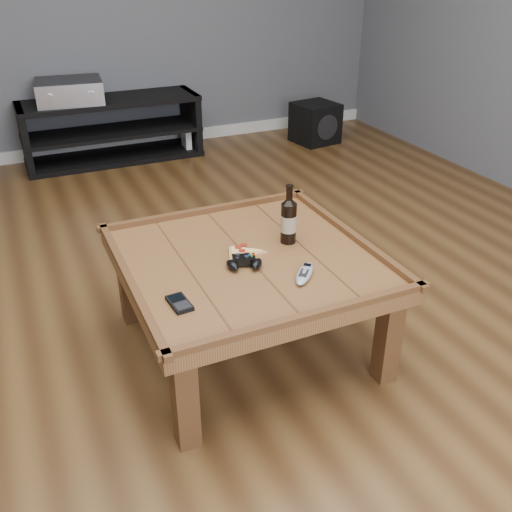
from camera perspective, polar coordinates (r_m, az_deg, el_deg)
name	(u,v)px	position (r m, az deg, el deg)	size (l,w,h in m)	color
ground	(249,346)	(2.56, -0.75, -8.97)	(6.00, 6.00, 0.00)	#422812
baseboard	(109,145)	(5.15, -14.46, 10.68)	(5.00, 0.02, 0.10)	silver
coffee_table	(248,270)	(2.34, -0.81, -1.39)	(1.03, 1.03, 0.48)	brown
media_console	(112,130)	(4.87, -14.17, 12.11)	(1.40, 0.45, 0.50)	black
beer_bottle	(289,220)	(2.40, 3.28, 3.65)	(0.07, 0.07, 0.26)	black
game_controller	(244,262)	(2.24, -1.19, -0.65)	(0.15, 0.13, 0.04)	black
pizza_slice	(242,254)	(2.33, -1.39, 0.23)	(0.19, 0.24, 0.02)	tan
smartphone	(179,303)	(2.03, -7.66, -4.69)	(0.07, 0.12, 0.02)	black
remote_control	(305,273)	(2.18, 4.88, -1.75)	(0.16, 0.17, 0.03)	#999FA6
av_receiver	(69,91)	(4.74, -18.15, 15.39)	(0.52, 0.45, 0.17)	black
subwoofer	(315,123)	(5.23, 5.95, 13.11)	(0.39, 0.39, 0.35)	black
game_console	(186,139)	(4.99, -6.99, 11.52)	(0.11, 0.20, 0.24)	gray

